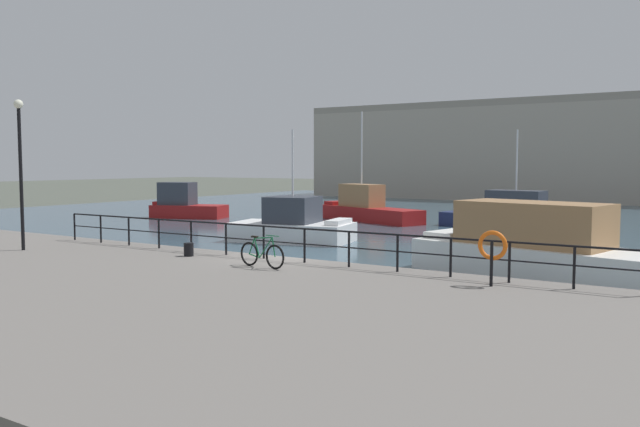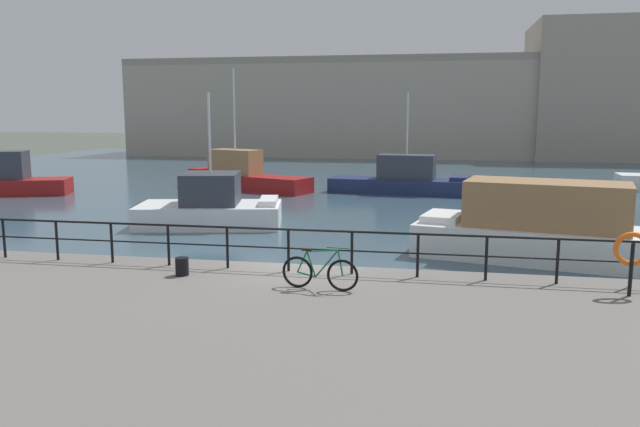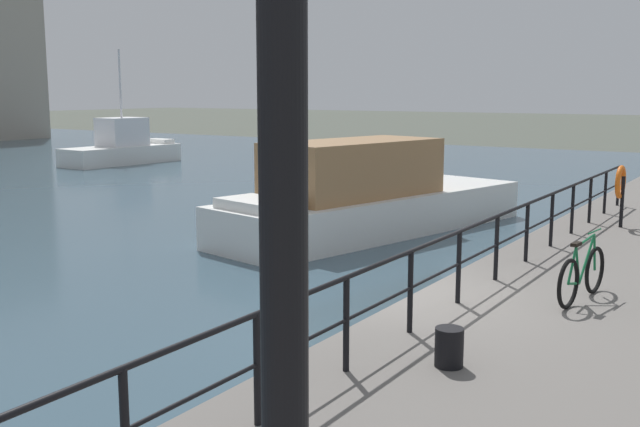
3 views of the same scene
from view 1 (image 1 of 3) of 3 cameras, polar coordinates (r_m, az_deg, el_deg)
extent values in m
plane|color=#4C5147|center=(21.91, -3.38, -5.71)|extent=(240.00, 240.00, 0.00)
cube|color=#385160|center=(49.43, 17.72, -0.29)|extent=(80.00, 60.00, 0.01)
cube|color=slate|center=(17.11, -16.43, -7.42)|extent=(56.00, 13.00, 0.77)
cube|color=#A89E8E|center=(71.77, 22.61, 4.80)|extent=(59.91, 11.20, 9.60)
cube|color=gray|center=(66.83, 21.93, 9.30)|extent=(59.91, 0.60, 0.70)
cube|color=navy|center=(40.22, 16.06, -0.65)|extent=(8.34, 3.11, 0.85)
cube|color=#333842|center=(39.98, 16.61, 0.93)|extent=(3.38, 1.90, 1.40)
cube|color=navy|center=(38.95, 20.70, -0.12)|extent=(1.15, 1.63, 0.24)
cylinder|color=silver|center=(39.92, 16.69, 4.46)|extent=(0.10, 0.10, 3.52)
cube|color=white|center=(32.30, -2.49, -1.61)|extent=(6.31, 4.11, 0.92)
cube|color=#333842|center=(32.17, -2.37, 0.34)|extent=(2.67, 2.79, 1.29)
cube|color=white|center=(31.35, 1.61, -0.72)|extent=(1.11, 2.19, 0.24)
cylinder|color=silver|center=(32.09, -2.39, 4.38)|extent=(0.10, 0.10, 3.25)
cube|color=maroon|center=(43.66, 4.29, -0.06)|extent=(8.70, 5.00, 0.93)
cube|color=#997047|center=(44.21, 3.62, 1.58)|extent=(3.52, 2.53, 1.51)
cube|color=maroon|center=(46.42, 1.43, 0.93)|extent=(1.47, 1.69, 0.24)
cylinder|color=silver|center=(44.17, 3.64, 5.68)|extent=(0.10, 0.10, 4.83)
cube|color=white|center=(23.03, 19.92, -4.10)|extent=(10.27, 4.88, 1.07)
cube|color=#997047|center=(23.29, 17.97, -0.84)|extent=(5.27, 3.21, 1.46)
cube|color=white|center=(25.01, 11.34, -1.77)|extent=(1.59, 2.14, 0.24)
cube|color=maroon|center=(47.17, -11.26, 0.18)|extent=(5.54, 3.70, 0.91)
cube|color=#333842|center=(47.48, -12.25, 1.71)|extent=(2.74, 2.26, 1.59)
cube|color=maroon|center=(48.09, -13.58, 0.91)|extent=(1.07, 1.64, 0.24)
cylinder|color=black|center=(28.01, -20.50, -1.10)|extent=(0.07, 0.07, 1.05)
cylinder|color=black|center=(26.77, -18.46, -1.29)|extent=(0.07, 0.07, 1.05)
cylinder|color=black|center=(25.55, -16.24, -1.50)|extent=(0.07, 0.07, 1.05)
cylinder|color=black|center=(24.39, -13.79, -1.72)|extent=(0.07, 0.07, 1.05)
cylinder|color=black|center=(23.27, -11.10, -1.97)|extent=(0.07, 0.07, 1.05)
cylinder|color=black|center=(22.20, -8.14, -2.23)|extent=(0.07, 0.07, 1.05)
cylinder|color=black|center=(21.21, -4.90, -2.51)|extent=(0.07, 0.07, 1.05)
cylinder|color=black|center=(20.28, -1.35, -2.81)|extent=(0.07, 0.07, 1.05)
cylinder|color=black|center=(19.45, 2.53, -3.12)|extent=(0.07, 0.07, 1.05)
cylinder|color=black|center=(18.71, 6.73, -3.45)|extent=(0.07, 0.07, 1.05)
cylinder|color=black|center=(18.08, 11.26, -3.77)|extent=(0.07, 0.07, 1.05)
cylinder|color=black|center=(17.57, 16.08, -4.10)|extent=(0.07, 0.07, 1.05)
cylinder|color=black|center=(17.19, 21.17, -4.40)|extent=(0.07, 0.07, 1.05)
cylinder|color=black|center=(20.68, -3.17, -1.21)|extent=(20.60, 0.06, 0.06)
cylinder|color=black|center=(20.73, -3.17, -2.51)|extent=(20.60, 0.04, 0.04)
torus|color=black|center=(19.06, -3.92, -3.78)|extent=(0.72, 0.14, 0.72)
torus|color=black|center=(19.79, -6.14, -3.49)|extent=(0.72, 0.14, 0.72)
cylinder|color=#146638|center=(19.28, -4.72, -2.97)|extent=(0.55, 0.10, 0.66)
cylinder|color=#146638|center=(19.54, -5.48, -2.99)|extent=(0.24, 0.06, 0.58)
cylinder|color=#146638|center=(19.32, -4.94, -2.11)|extent=(0.72, 0.12, 0.11)
cylinder|color=#146638|center=(19.65, -5.70, -3.67)|extent=(0.43, 0.09, 0.12)
cylinder|color=#146638|center=(19.68, -5.92, -2.82)|extent=(0.26, 0.07, 0.51)
cylinder|color=#146638|center=(19.06, -4.04, -2.93)|extent=(0.14, 0.05, 0.57)
cube|color=black|center=(19.57, -5.69, -2.02)|extent=(0.23, 0.11, 0.05)
cylinder|color=#146638|center=(19.06, -4.16, -1.93)|extent=(0.52, 0.08, 0.02)
cylinder|color=black|center=(22.16, -11.31, -3.08)|extent=(0.32, 0.32, 0.44)
cylinder|color=black|center=(16.92, 14.64, -4.21)|extent=(0.08, 0.08, 1.15)
torus|color=orange|center=(16.92, 14.73, -2.69)|extent=(0.75, 0.11, 0.75)
cylinder|color=black|center=(25.36, -24.48, 2.69)|extent=(0.12, 0.12, 4.98)
sphere|color=silver|center=(25.44, -24.67, 8.61)|extent=(0.32, 0.32, 0.32)
camera|label=2|loc=(9.52, -45.88, 8.12)|focal=35.14mm
camera|label=3|loc=(26.07, -28.16, 3.77)|focal=42.06mm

